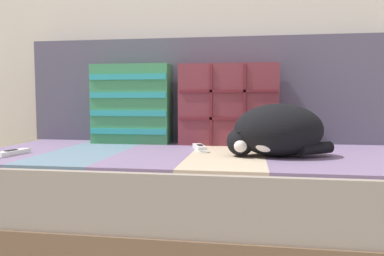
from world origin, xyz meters
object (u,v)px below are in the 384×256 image
Objects in this scene: sleeping_cat at (275,132)px; game_remote_far at (200,148)px; throw_pillow_striped at (132,104)px; throw_pillow_quilted at (228,105)px; couch at (194,193)px; game_remote_near at (12,153)px.

sleeping_cat is 0.34m from game_remote_far.
throw_pillow_quilted is at bearing 0.06° from throw_pillow_striped.
game_remote_far is (-0.11, -0.20, -0.18)m from throw_pillow_quilted.
couch is 0.45m from throw_pillow_quilted.
throw_pillow_quilted reaches higher than game_remote_far.
couch is 0.72m from game_remote_near.
throw_pillow_quilted is at bearing 61.99° from couch.
throw_pillow_striped reaches higher than game_remote_near.
sleeping_cat reaches higher than game_remote_near.
game_remote_near is (-0.79, -0.46, -0.18)m from throw_pillow_quilted.
throw_pillow_striped reaches higher than sleeping_cat.
couch is at bearing -35.11° from throw_pillow_striped.
throw_pillow_quilted is 0.28m from game_remote_far.
game_remote_near is (-0.98, -0.12, -0.08)m from sleeping_cat.
couch is at bearing 18.75° from game_remote_near.
couch is 9.29× the size of game_remote_near.
throw_pillow_quilted reaches higher than couch.
game_remote_near is at bearing -125.07° from throw_pillow_striped.
game_remote_far is (0.68, 0.27, -0.00)m from game_remote_near.
sleeping_cat reaches higher than game_remote_far.
game_remote_near is at bearing -158.62° from game_remote_far.
throw_pillow_striped is at bearing 151.33° from game_remote_far.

